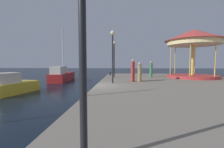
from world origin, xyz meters
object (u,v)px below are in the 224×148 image
at_px(lamp_post_far_end, 114,53).
at_px(person_far_corner, 133,71).
at_px(lamp_post_mid_promenade, 113,47).
at_px(bollard_south, 110,73).
at_px(motorboat_yellow, 11,86).
at_px(bollard_center, 110,74).
at_px(sailboat_red, 62,75).
at_px(person_mid_promenade, 151,70).
at_px(person_near_carousel, 140,73).
at_px(carousel, 193,42).

distance_m(lamp_post_far_end, person_far_corner, 4.74).
relative_size(lamp_post_mid_promenade, bollard_south, 10.60).
height_order(motorboat_yellow, bollard_center, motorboat_yellow).
relative_size(lamp_post_far_end, bollard_south, 10.23).
height_order(sailboat_red, person_mid_promenade, sailboat_red).
xyz_separation_m(lamp_post_far_end, person_near_carousel, (2.41, -4.02, -2.01)).
relative_size(sailboat_red, carousel, 1.22).
distance_m(carousel, lamp_post_far_end, 8.80).
xyz_separation_m(bollard_center, person_far_corner, (2.55, -7.01, 0.74)).
xyz_separation_m(lamp_post_mid_promenade, lamp_post_far_end, (-0.09, 5.07, -0.09)).
distance_m(lamp_post_far_end, person_near_carousel, 5.10).
height_order(motorboat_yellow, person_mid_promenade, person_mid_promenade).
bearing_deg(lamp_post_mid_promenade, person_near_carousel, 24.43).
relative_size(lamp_post_far_end, bollard_center, 10.23).
bearing_deg(bollard_center, sailboat_red, -176.92).
distance_m(sailboat_red, bollard_center, 6.49).
relative_size(lamp_post_mid_promenade, person_mid_promenade, 2.29).
relative_size(person_far_corner, person_mid_promenade, 1.07).
distance_m(bollard_south, person_mid_promenade, 6.04).
bearing_deg(person_near_carousel, sailboat_red, 144.96).
bearing_deg(person_far_corner, bollard_center, 109.98).
relative_size(carousel, bollard_south, 15.27).
bearing_deg(sailboat_red, person_far_corner, -36.41).
bearing_deg(lamp_post_mid_promenade, carousel, 30.29).
height_order(motorboat_yellow, bollard_south, motorboat_yellow).
relative_size(sailboat_red, person_near_carousel, 4.32).
bearing_deg(sailboat_red, lamp_post_far_end, -20.67).
height_order(person_near_carousel, person_far_corner, person_far_corner).
distance_m(lamp_post_mid_promenade, bollard_center, 8.61).
relative_size(sailboat_red, person_far_corner, 3.75).
bearing_deg(bollard_center, person_far_corner, -70.02).
bearing_deg(bollard_south, person_near_carousel, -67.90).
height_order(lamp_post_far_end, person_far_corner, lamp_post_far_end).
distance_m(carousel, person_far_corner, 8.49).
height_order(carousel, lamp_post_mid_promenade, carousel).
distance_m(lamp_post_mid_promenade, person_far_corner, 2.86).
xyz_separation_m(carousel, bollard_south, (-9.44, 3.69, -3.74)).
height_order(lamp_post_mid_promenade, lamp_post_far_end, lamp_post_mid_promenade).
height_order(sailboat_red, carousel, sailboat_red).
bearing_deg(person_mid_promenade, lamp_post_far_end, -176.43).
distance_m(person_near_carousel, person_far_corner, 0.60).
height_order(lamp_post_mid_promenade, bollard_south, lamp_post_mid_promenade).
bearing_deg(person_near_carousel, bollard_south, 112.10).
height_order(lamp_post_far_end, person_near_carousel, lamp_post_far_end).
xyz_separation_m(sailboat_red, person_mid_promenade, (11.44, -2.45, 0.90)).
bearing_deg(carousel, bollard_center, 161.88).
bearing_deg(sailboat_red, person_near_carousel, -35.04).
xyz_separation_m(lamp_post_mid_promenade, bollard_center, (-0.81, 8.14, -2.70)).
distance_m(carousel, bollard_south, 10.81).
relative_size(motorboat_yellow, bollard_center, 10.93).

